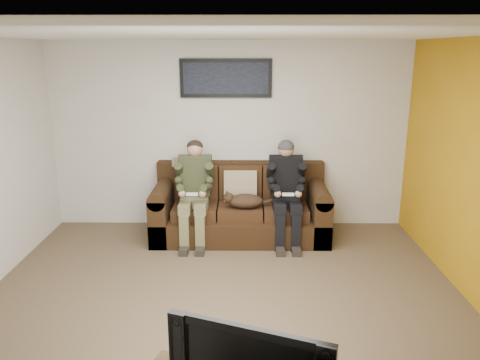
{
  "coord_description": "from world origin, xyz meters",
  "views": [
    {
      "loc": [
        0.2,
        -4.25,
        2.46
      ],
      "look_at": [
        0.16,
        1.2,
        0.95
      ],
      "focal_mm": 35.0,
      "sensor_mm": 36.0,
      "label": 1
    }
  ],
  "objects_px": {
    "sofa": "(240,209)",
    "cat": "(244,201)",
    "person_right": "(286,186)",
    "person_left": "(194,186)",
    "framed_poster": "(226,78)"
  },
  "relations": [
    {
      "from": "person_right",
      "to": "cat",
      "type": "distance_m",
      "value": 0.59
    },
    {
      "from": "person_left",
      "to": "person_right",
      "type": "bearing_deg",
      "value": 0.02
    },
    {
      "from": "person_left",
      "to": "cat",
      "type": "relative_size",
      "value": 2.01
    },
    {
      "from": "person_right",
      "to": "cat",
      "type": "xyz_separation_m",
      "value": [
        -0.55,
        -0.07,
        -0.19
      ]
    },
    {
      "from": "cat",
      "to": "framed_poster",
      "type": "distance_m",
      "value": 1.68
    },
    {
      "from": "person_left",
      "to": "person_right",
      "type": "height_order",
      "value": "person_right"
    },
    {
      "from": "sofa",
      "to": "framed_poster",
      "type": "bearing_deg",
      "value": 117.6
    },
    {
      "from": "sofa",
      "to": "person_right",
      "type": "relative_size",
      "value": 1.75
    },
    {
      "from": "cat",
      "to": "sofa",
      "type": "bearing_deg",
      "value": 100.26
    },
    {
      "from": "framed_poster",
      "to": "sofa",
      "type": "bearing_deg",
      "value": -62.4
    },
    {
      "from": "person_right",
      "to": "framed_poster",
      "type": "bearing_deg",
      "value": 144.23
    },
    {
      "from": "cat",
      "to": "framed_poster",
      "type": "bearing_deg",
      "value": 110.88
    },
    {
      "from": "sofa",
      "to": "cat",
      "type": "relative_size",
      "value": 3.55
    },
    {
      "from": "sofa",
      "to": "cat",
      "type": "distance_m",
      "value": 0.34
    },
    {
      "from": "sofa",
      "to": "cat",
      "type": "height_order",
      "value": "sofa"
    }
  ]
}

